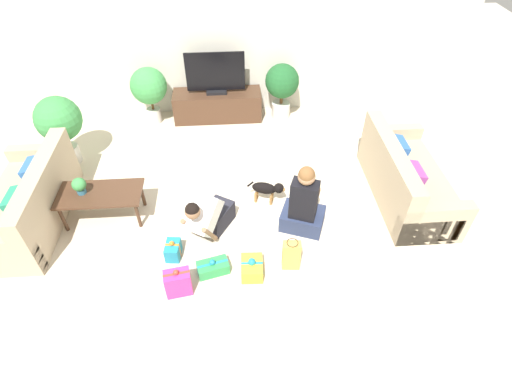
% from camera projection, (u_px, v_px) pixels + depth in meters
% --- Properties ---
extents(ground_plane, '(16.00, 16.00, 0.00)m').
position_uv_depth(ground_plane, '(225.00, 211.00, 5.29)').
color(ground_plane, beige).
extents(wall_back, '(8.40, 0.06, 2.60)m').
position_uv_depth(wall_back, '(218.00, 37.00, 6.35)').
color(wall_back, beige).
rests_on(wall_back, ground_plane).
extents(sofa_left, '(0.84, 1.79, 0.82)m').
position_uv_depth(sofa_left, '(29.00, 204.00, 4.98)').
color(sofa_left, tan).
rests_on(sofa_left, ground_plane).
extents(sofa_right, '(0.84, 1.79, 0.82)m').
position_uv_depth(sofa_right, '(405.00, 179.00, 5.33)').
color(sofa_right, tan).
rests_on(sofa_right, ground_plane).
extents(coffee_table, '(1.03, 0.51, 0.43)m').
position_uv_depth(coffee_table, '(100.00, 196.00, 4.97)').
color(coffee_table, '#472D1E').
rests_on(coffee_table, ground_plane).
extents(tv_console, '(1.48, 0.46, 0.49)m').
position_uv_depth(tv_console, '(218.00, 105.00, 6.84)').
color(tv_console, '#472D1E').
rests_on(tv_console, ground_plane).
extents(tv, '(0.96, 0.20, 0.69)m').
position_uv_depth(tv, '(215.00, 75.00, 6.46)').
color(tv, black).
rests_on(tv, tv_console).
extents(potted_plant_corner_left, '(0.64, 0.64, 1.06)m').
position_uv_depth(potted_plant_corner_left, '(59.00, 121.00, 5.62)').
color(potted_plant_corner_left, beige).
rests_on(potted_plant_corner_left, ground_plane).
extents(potted_plant_back_right, '(0.56, 0.56, 0.96)m').
position_uv_depth(potted_plant_back_right, '(282.00, 85.00, 6.61)').
color(potted_plant_back_right, beige).
rests_on(potted_plant_back_right, ground_plane).
extents(potted_plant_back_left, '(0.59, 0.59, 0.97)m').
position_uv_depth(potted_plant_back_left, '(149.00, 88.00, 6.47)').
color(potted_plant_back_left, beige).
rests_on(potted_plant_back_left, ground_plane).
extents(person_kneeling, '(0.65, 0.78, 0.74)m').
position_uv_depth(person_kneeling, '(208.00, 215.00, 4.80)').
color(person_kneeling, '#23232D').
rests_on(person_kneeling, ground_plane).
extents(person_sitting, '(0.63, 0.59, 0.99)m').
position_uv_depth(person_sitting, '(304.00, 206.00, 4.84)').
color(person_sitting, '#283351').
rests_on(person_sitting, ground_plane).
extents(dog, '(0.50, 0.24, 0.34)m').
position_uv_depth(dog, '(268.00, 189.00, 5.28)').
color(dog, black).
rests_on(dog, ground_plane).
extents(gift_box_a, '(0.39, 0.27, 0.20)m').
position_uv_depth(gift_box_a, '(213.00, 267.00, 4.53)').
color(gift_box_a, '#2D934C').
rests_on(gift_box_a, ground_plane).
extents(gift_box_b, '(0.30, 0.21, 0.37)m').
position_uv_depth(gift_box_b, '(178.00, 283.00, 4.27)').
color(gift_box_b, '#CC3389').
rests_on(gift_box_b, ground_plane).
extents(gift_box_c, '(0.25, 0.32, 0.25)m').
position_uv_depth(gift_box_c, '(252.00, 268.00, 4.50)').
color(gift_box_c, yellow).
rests_on(gift_box_c, ground_plane).
extents(gift_box_d, '(0.19, 0.25, 0.25)m').
position_uv_depth(gift_box_d, '(173.00, 250.00, 4.68)').
color(gift_box_d, teal).
rests_on(gift_box_d, ground_plane).
extents(gift_bag_a, '(0.21, 0.14, 0.42)m').
position_uv_depth(gift_bag_a, '(291.00, 255.00, 4.50)').
color(gift_bag_a, '#E5B74C').
rests_on(gift_bag_a, ground_plane).
extents(tabletop_plant, '(0.17, 0.17, 0.22)m').
position_uv_depth(tabletop_plant, '(79.00, 185.00, 4.85)').
color(tabletop_plant, '#336B84').
rests_on(tabletop_plant, coffee_table).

